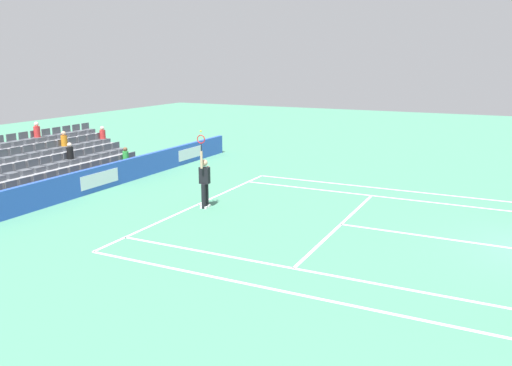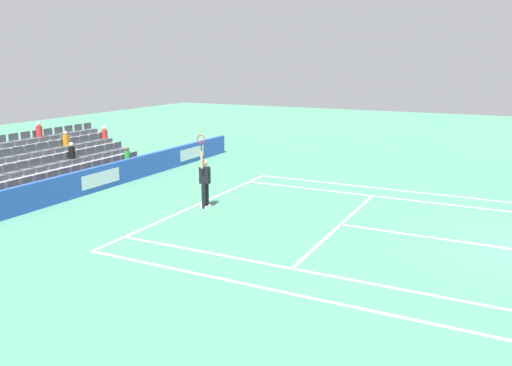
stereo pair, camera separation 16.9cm
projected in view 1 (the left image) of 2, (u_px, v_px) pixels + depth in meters
name	position (u px, v px, depth m)	size (l,w,h in m)	color
line_baseline	(198.00, 204.00, 19.26)	(10.97, 0.10, 0.01)	white
line_service	(341.00, 224.00, 16.91)	(8.23, 0.10, 0.01)	white
line_centre_service	(444.00, 239.00, 15.54)	(0.10, 6.40, 0.01)	white
line_singles_sideline_left	(310.00, 271.00, 13.12)	(0.10, 11.89, 0.01)	white
line_singles_sideline_right	(383.00, 197.00, 20.31)	(0.10, 11.89, 0.01)	white
line_doubles_sideline_left	(290.00, 293.00, 11.92)	(0.10, 11.89, 0.01)	white
line_doubles_sideline_right	(391.00, 189.00, 21.51)	(0.10, 11.89, 0.01)	white
line_centre_mark	(201.00, 205.00, 19.22)	(0.10, 0.20, 0.01)	white
sponsor_barrier	(98.00, 179.00, 21.22)	(20.19, 0.22, 1.00)	blue
tennis_player	(205.00, 181.00, 18.62)	(0.53, 0.38, 2.85)	black
stadium_stand	(46.00, 168.00, 22.44)	(8.06, 3.80, 2.57)	gray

